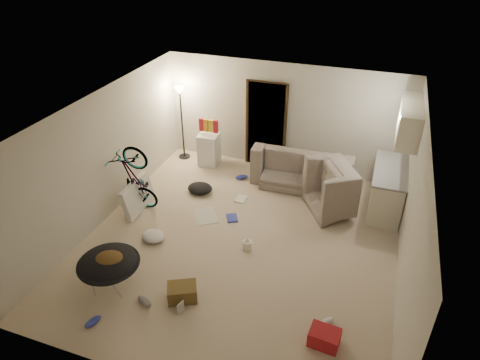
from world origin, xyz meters
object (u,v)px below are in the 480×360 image
(sofa, at_px, (302,169))
(bicycle, at_px, (137,192))
(floor_lamp, at_px, (181,108))
(kitchen_counter, at_px, (387,190))
(armchair, at_px, (347,192))
(tv_box, at_px, (138,196))
(drink_case_a, at_px, (182,292))
(drink_case_b, at_px, (324,337))
(juicer, at_px, (247,245))
(saucer_chair, at_px, (109,268))
(mini_fridge, at_px, (209,149))

(sofa, height_order, bicycle, bicycle)
(floor_lamp, height_order, sofa, floor_lamp)
(bicycle, bearing_deg, kitchen_counter, -70.68)
(kitchen_counter, relative_size, armchair, 1.30)
(tv_box, bearing_deg, drink_case_a, -45.78)
(drink_case_a, relative_size, drink_case_b, 1.08)
(sofa, relative_size, drink_case_a, 4.87)
(sofa, relative_size, drink_case_b, 5.23)
(floor_lamp, distance_m, sofa, 3.18)
(armchair, bearing_deg, floor_lamp, 46.50)
(drink_case_a, xyz_separation_m, juicer, (0.58, 1.45, -0.03))
(sofa, bearing_deg, juicer, 79.04)
(saucer_chair, height_order, tv_box, saucer_chair)
(sofa, bearing_deg, drink_case_b, 104.72)
(floor_lamp, bearing_deg, tv_box, -87.55)
(armchair, bearing_deg, tv_box, 78.84)
(saucer_chair, xyz_separation_m, tv_box, (-0.74, 2.06, -0.09))
(floor_lamp, relative_size, juicer, 7.44)
(saucer_chair, bearing_deg, floor_lamp, 100.83)
(saucer_chair, bearing_deg, drink_case_b, 0.72)
(armchair, distance_m, drink_case_a, 3.94)
(floor_lamp, relative_size, bicycle, 1.18)
(armchair, height_order, mini_fridge, mini_fridge)
(bicycle, bearing_deg, tv_box, -0.35)
(drink_case_b, bearing_deg, drink_case_a, -177.54)
(floor_lamp, height_order, armchair, floor_lamp)
(bicycle, bearing_deg, drink_case_a, -135.34)
(drink_case_b, bearing_deg, floor_lamp, 139.32)
(floor_lamp, bearing_deg, sofa, -3.79)
(bicycle, height_order, tv_box, bicycle)
(kitchen_counter, xyz_separation_m, saucer_chair, (-3.99, -3.75, -0.03))
(drink_case_b, bearing_deg, bicycle, 159.16)
(saucer_chair, relative_size, juicer, 4.00)
(floor_lamp, height_order, tv_box, floor_lamp)
(floor_lamp, distance_m, kitchen_counter, 4.95)
(mini_fridge, height_order, drink_case_b, mini_fridge)
(floor_lamp, bearing_deg, juicer, -47.24)
(bicycle, relative_size, drink_case_a, 3.43)
(mini_fridge, bearing_deg, saucer_chair, -91.10)
(floor_lamp, bearing_deg, mini_fridge, -7.87)
(drink_case_b, bearing_deg, armchair, 97.76)
(kitchen_counter, xyz_separation_m, sofa, (-1.81, 0.45, -0.12))
(sofa, height_order, saucer_chair, saucer_chair)
(drink_case_a, distance_m, juicer, 1.56)
(tv_box, distance_m, juicer, 2.54)
(tv_box, xyz_separation_m, juicer, (2.49, -0.46, -0.22))
(floor_lamp, distance_m, saucer_chair, 4.56)
(saucer_chair, bearing_deg, sofa, 62.61)
(bicycle, height_order, juicer, bicycle)
(floor_lamp, xyz_separation_m, drink_case_b, (4.24, -4.35, -1.19))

